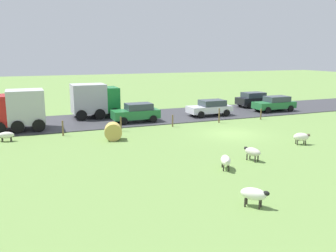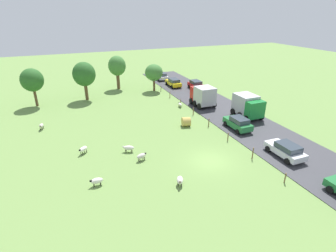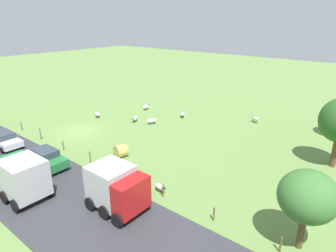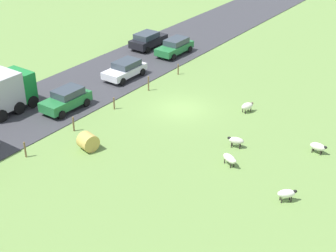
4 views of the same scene
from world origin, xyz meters
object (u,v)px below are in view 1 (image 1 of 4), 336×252
at_px(hay_bale_0, 113,131).
at_px(car_0, 210,107).
at_px(car_2, 136,112).
at_px(car_6, 275,103).
at_px(truck_1, 18,109).
at_px(truck_0, 94,99).
at_px(sheep_3, 6,135).
at_px(sheep_6, 254,194).
at_px(car_4, 255,99).
at_px(sheep_4, 226,160).
at_px(sheep_2, 301,137).
at_px(sheep_1, 252,152).

bearing_deg(hay_bale_0, car_0, -61.25).
relative_size(hay_bale_0, car_2, 0.30).
distance_m(car_0, car_6, 7.51).
bearing_deg(hay_bale_0, truck_1, 46.19).
relative_size(truck_0, car_6, 0.96).
bearing_deg(sheep_3, sheep_6, -148.86).
bearing_deg(sheep_6, hay_bale_0, 10.39).
bearing_deg(car_4, hay_bale_0, 116.63).
relative_size(sheep_4, sheep_6, 1.17).
height_order(sheep_3, hay_bale_0, hay_bale_0).
xyz_separation_m(hay_bale_0, truck_1, (5.82, 6.07, 1.14)).
distance_m(sheep_4, truck_1, 17.63).
relative_size(hay_bale_0, car_4, 0.29).
bearing_deg(car_2, car_6, -88.92).
bearing_deg(hay_bale_0, sheep_6, -169.61).
relative_size(hay_bale_0, truck_0, 0.29).
bearing_deg(car_6, car_0, 88.92).
height_order(sheep_3, truck_1, truck_1).
distance_m(sheep_2, car_4, 16.89).
bearing_deg(car_4, car_6, -179.06).
bearing_deg(sheep_3, car_2, -72.41).
bearing_deg(sheep_2, sheep_6, 129.08).
xyz_separation_m(sheep_2, sheep_3, (8.34, 18.22, -0.06)).
height_order(sheep_3, car_0, car_0).
relative_size(sheep_1, car_4, 0.28).
relative_size(sheep_3, car_4, 0.27).
relative_size(sheep_3, hay_bale_0, 0.96).
xyz_separation_m(sheep_6, car_6, (19.11, -16.08, 0.33)).
xyz_separation_m(car_0, car_4, (3.22, -7.46, 0.06)).
bearing_deg(sheep_4, car_0, -25.83).
relative_size(sheep_2, truck_1, 0.29).
bearing_deg(car_0, truck_0, 73.03).
distance_m(sheep_3, car_6, 25.71).
bearing_deg(sheep_1, truck_1, 41.47).
relative_size(sheep_1, car_2, 0.29).
bearing_deg(car_0, sheep_6, 156.00).
xyz_separation_m(sheep_2, car_2, (11.64, 7.82, 0.39)).
bearing_deg(sheep_6, sheep_4, -17.68).
distance_m(sheep_2, sheep_3, 20.04).
xyz_separation_m(sheep_1, hay_bale_0, (7.92, 6.08, 0.08)).
height_order(sheep_4, truck_0, truck_0).
bearing_deg(truck_0, sheep_3, 132.80).
bearing_deg(car_4, truck_1, 97.96).
xyz_separation_m(sheep_3, sheep_6, (-15.52, -9.38, 0.09)).
bearing_deg(car_0, car_6, -91.08).
height_order(sheep_4, hay_bale_0, hay_bale_0).
height_order(sheep_6, truck_1, truck_1).
xyz_separation_m(car_0, car_2, (-0.43, 7.55, 0.05)).
bearing_deg(car_4, sheep_4, 140.89).
bearing_deg(sheep_4, car_6, -45.12).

